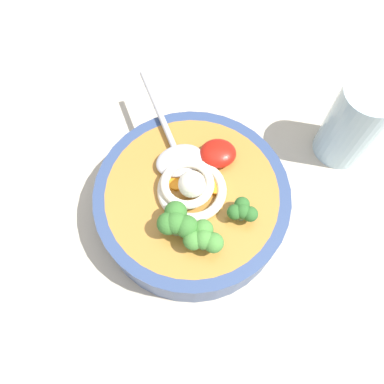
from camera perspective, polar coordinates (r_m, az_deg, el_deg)
table_slab at (r=50.93cm, az=-3.03°, el=-4.90°), size 92.61×92.61×3.19cm
soup_bowl at (r=46.62cm, az=0.00°, el=-1.63°), size 23.90×23.90×6.52cm
noodle_pile at (r=42.77cm, az=-0.21°, el=0.80°), size 9.11×8.93×3.66cm
soup_spoon at (r=45.54cm, az=-2.54°, el=6.37°), size 8.92×17.35×1.60cm
chili_sauce_dollop at (r=45.22cm, az=4.08°, el=6.06°), size 4.49×4.04×2.02cm
broccoli_floret_front at (r=39.70cm, az=-2.59°, el=-4.63°), size 4.99×4.29×3.94cm
broccoli_floret_right at (r=41.32cm, az=7.89°, el=-2.90°), size 3.48×3.00×2.75cm
broccoli_floret_beside_chili at (r=39.38cm, az=1.80°, el=-7.20°), size 4.40×3.79×3.48cm
carrot_slice_left at (r=43.76cm, az=3.63°, el=0.86°), size 2.13×2.13×0.70cm
carrot_slice_near_spoon at (r=44.25cm, az=-2.44°, el=1.87°), size 2.67×2.67×0.42cm
drinking_glass at (r=53.74cm, az=23.96°, el=9.74°), size 7.25×7.25×12.27cm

